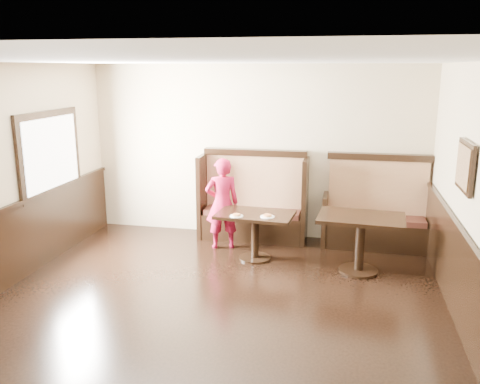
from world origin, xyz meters
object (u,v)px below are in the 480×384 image
(booth_main, at_px, (253,207))
(table_neighbor, at_px, (361,230))
(table_main, at_px, (255,224))
(booth_neighbor, at_px, (376,216))
(child, at_px, (222,204))

(booth_main, xyz_separation_m, table_neighbor, (1.68, -1.12, 0.07))
(table_main, bearing_deg, table_neighbor, -2.21)
(table_neighbor, bearing_deg, booth_neighbor, 80.98)
(table_main, distance_m, child, 0.71)
(booth_main, distance_m, table_neighbor, 2.03)
(booth_neighbor, bearing_deg, child, -166.28)
(table_neighbor, xyz_separation_m, child, (-2.07, 0.55, 0.12))
(booth_neighbor, xyz_separation_m, table_neighbor, (-0.27, -1.12, 0.11))
(booth_main, relative_size, child, 1.23)
(child, bearing_deg, booth_neighbor, 171.73)
(booth_main, relative_size, table_neighbor, 1.46)
(booth_main, distance_m, table_main, 0.97)
(booth_main, bearing_deg, table_main, -78.06)
(booth_neighbor, bearing_deg, table_neighbor, -103.32)
(table_neighbor, bearing_deg, booth_main, 150.55)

